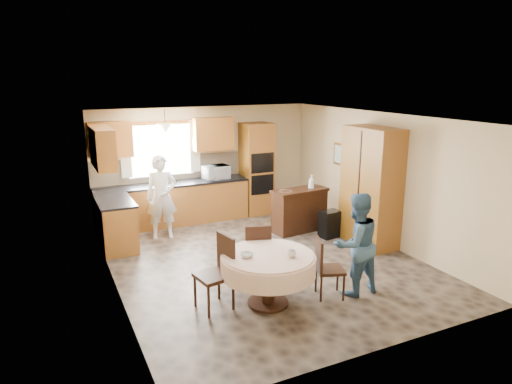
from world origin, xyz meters
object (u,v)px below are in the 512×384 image
object	(u,v)px
chair_back	(257,251)
chair_right	(325,265)
cupboard	(371,187)
person_dining	(356,244)
dining_table	(268,265)
chair_left	(219,268)
sideboard	(299,211)
oven_tower	(257,169)
person_sink	(162,197)

from	to	relation	value
chair_back	chair_right	world-z (taller)	chair_back
cupboard	person_dining	distance (m)	2.23
dining_table	chair_left	size ratio (longest dim) A/B	1.28
sideboard	cupboard	size ratio (longest dim) A/B	0.52
cupboard	dining_table	world-z (taller)	cupboard
chair_back	person_dining	xyz separation A→B (m)	(1.16, -0.92, 0.23)
chair_right	person_dining	bearing A→B (deg)	-81.05
cupboard	person_dining	world-z (taller)	cupboard
oven_tower	dining_table	xyz separation A→B (m)	(-1.79, -4.12, -0.47)
oven_tower	chair_back	xyz separation A→B (m)	(-1.63, -3.43, -0.52)
person_dining	chair_right	bearing A→B (deg)	-12.60
sideboard	chair_back	xyz separation A→B (m)	(-1.86, -1.86, 0.12)
dining_table	chair_left	world-z (taller)	chair_left
dining_table	chair_left	distance (m)	0.69
dining_table	chair_back	distance (m)	0.71
sideboard	chair_right	xyz separation A→B (m)	(-1.16, -2.69, 0.07)
sideboard	chair_right	world-z (taller)	chair_right
sideboard	person_dining	xyz separation A→B (m)	(-0.70, -2.78, 0.35)
chair_right	dining_table	bearing A→B (deg)	100.46
person_dining	person_sink	bearing A→B (deg)	-63.24
cupboard	dining_table	xyz separation A→B (m)	(-2.86, -1.34, -0.53)
oven_tower	dining_table	distance (m)	4.51
chair_left	chair_right	xyz separation A→B (m)	(1.51, -0.37, -0.08)
chair_left	person_sink	xyz separation A→B (m)	(0.01, 3.15, 0.26)
sideboard	chair_back	distance (m)	2.64
oven_tower	chair_back	world-z (taller)	oven_tower
person_sink	chair_left	bearing A→B (deg)	-80.75
cupboard	chair_left	size ratio (longest dim) A/B	2.16
chair_right	chair_back	bearing A→B (deg)	60.08
chair_back	person_dining	distance (m)	1.50
cupboard	chair_back	bearing A→B (deg)	-166.28
dining_table	chair_left	bearing A→B (deg)	160.29
cupboard	dining_table	bearing A→B (deg)	-154.79
cupboard	person_sink	bearing A→B (deg)	149.70
oven_tower	person_sink	xyz separation A→B (m)	(-2.42, -0.73, -0.23)
oven_tower	cupboard	xyz separation A→B (m)	(1.07, -2.77, 0.06)
chair_left	sideboard	bearing A→B (deg)	121.29
dining_table	person_sink	distance (m)	3.45
person_sink	dining_table	bearing A→B (deg)	-69.91
dining_table	chair_back	xyz separation A→B (m)	(0.16, 0.69, -0.05)
oven_tower	chair_left	world-z (taller)	oven_tower
oven_tower	chair_right	distance (m)	4.40
person_sink	person_dining	xyz separation A→B (m)	(1.96, -3.62, -0.06)
sideboard	person_sink	distance (m)	2.82
person_dining	oven_tower	bearing A→B (deg)	-97.79
cupboard	chair_back	world-z (taller)	cupboard
dining_table	person_dining	size ratio (longest dim) A/B	0.86
chair_back	person_sink	xyz separation A→B (m)	(-0.80, 2.70, 0.30)
sideboard	person_sink	world-z (taller)	person_sink
chair_back	sideboard	bearing A→B (deg)	-118.15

